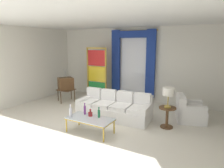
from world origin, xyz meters
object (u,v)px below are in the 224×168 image
Objects in this scene: coffee_table at (90,120)px; bottle_crystal_tall at (85,110)px; bottle_blue_decanter at (71,112)px; peacock_figurine at (98,98)px; armchair_white at (189,112)px; stained_glass_divider at (97,75)px; round_side_table at (167,115)px; vintage_tv at (66,84)px; table_lamp_brass at (168,92)px; couch_white_long at (115,108)px; bottle_amber_squat at (90,114)px; bottle_ruby_flask at (99,113)px.

bottle_crystal_tall reaches higher than coffee_table.
bottle_blue_decanter is 2.73m from peacock_figurine.
armchair_white reaches higher than coffee_table.
armchair_white is at bearing 38.92° from bottle_crystal_tall.
stained_glass_divider is 3.67× the size of peacock_figurine.
bottle_crystal_tall is (-0.30, 0.19, 0.17)m from coffee_table.
round_side_table is at bearing 34.48° from bottle_blue_decanter.
armchair_white is 3.49m from peacock_figurine.
vintage_tv is 1.32m from stained_glass_divider.
peacock_figurine is 3.30m from table_lamp_brass.
peacock_figurine is (-0.80, 2.58, -0.34)m from bottle_blue_decanter.
armchair_white reaches higher than bottle_blue_decanter.
couch_white_long is 3.97× the size of peacock_figurine.
bottle_crystal_tall is 0.23m from bottle_amber_squat.
armchair_white is (2.25, 2.04, -0.19)m from bottle_amber_squat.
bottle_ruby_flask is at bearing -82.54° from couch_white_long.
stained_glass_divider is (-1.66, 1.49, 0.75)m from couch_white_long.
bottle_blue_decanter is at bearing -145.52° from table_lamp_brass.
bottle_ruby_flask is at bearing -134.82° from armchair_white.
vintage_tv is at bearing -160.85° from peacock_figurine.
bottle_amber_squat is (0.43, 0.31, -0.08)m from bottle_blue_decanter.
peacock_figurine is (-1.49, 2.24, -0.31)m from bottle_ruby_flask.
bottle_crystal_tall is 0.48m from bottle_ruby_flask.
bottle_blue_decanter reaches higher than coffee_table.
table_lamp_brass reaches higher than round_side_table.
armchair_white is 0.95m from round_side_table.
vintage_tv is 4.77m from armchair_white.
coffee_table is 0.29m from bottle_ruby_flask.
vintage_tv is 1.43m from peacock_figurine.
bottle_crystal_tall is 0.55× the size of peacock_figurine.
bottle_ruby_flask reaches higher than coffee_table.
coffee_table is 3.45× the size of bottle_blue_decanter.
bottle_amber_squat is at bearing 36.21° from bottle_blue_decanter.
bottle_amber_squat is at bearing 119.78° from coffee_table.
stained_glass_divider is at bearing 116.77° from bottle_crystal_tall.
couch_white_long is 1.63m from bottle_blue_decanter.
couch_white_long reaches higher than round_side_table.
stained_glass_divider is at bearing 170.10° from armchair_white.
stained_glass_divider reaches higher than bottle_amber_squat.
bottle_crystal_tall is at bearing -149.86° from round_side_table.
bottle_ruby_flask is at bearing -33.20° from vintage_tv.
armchair_white is at bearing 2.49° from vintage_tv.
bottle_crystal_tall reaches higher than bottle_ruby_flask.
bottle_crystal_tall is at bearing 59.63° from bottle_blue_decanter.
bottle_blue_decanter is 2.98m from vintage_tv.
table_lamp_brass reaches higher than bottle_amber_squat.
armchair_white reaches higher than round_side_table.
peacock_figurine is (1.26, 0.44, -0.51)m from vintage_tv.
peacock_figurine is (-1.33, 1.06, -0.09)m from couch_white_long.
armchair_white reaches higher than bottle_crystal_tall.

